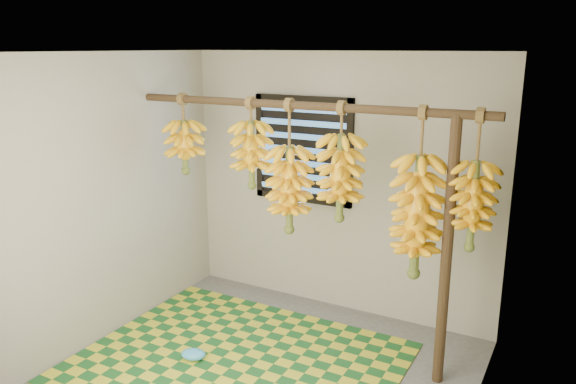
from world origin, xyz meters
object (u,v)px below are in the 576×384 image
Objects in this scene: banana_bunch_f at (473,206)px; plastic_bag at (193,354)px; banana_bunch_e at (417,217)px; banana_bunch_b at (252,155)px; woven_mat at (237,362)px; banana_bunch_a at (185,147)px; support_post at (447,256)px; banana_bunch_c at (289,190)px; banana_bunch_d at (340,178)px.

plastic_bag is at bearing -161.15° from banana_bunch_f.
banana_bunch_f is (0.38, 0.00, 0.14)m from banana_bunch_e.
woven_mat is at bearing -72.53° from banana_bunch_b.
woven_mat is 1.87m from banana_bunch_a.
support_post is 0.34m from banana_bunch_e.
woven_mat is 3.27× the size of banana_bunch_b.
banana_bunch_b is at bearing 180.00° from banana_bunch_c.
banana_bunch_b is at bearing -180.00° from banana_bunch_f.
banana_bunch_a is 0.71× the size of banana_bunch_f.
banana_bunch_f is (0.98, 0.00, -0.08)m from banana_bunch_d.
banana_bunch_c is (0.19, 0.53, 1.32)m from woven_mat.
plastic_bag is 2.07m from banana_bunch_e.
banana_bunch_a is at bearing 148.45° from woven_mat.
banana_bunch_a reaches higher than plastic_bag.
support_post is 0.96m from banana_bunch_d.
woven_mat is 1.83m from banana_bunch_e.
plastic_bag is 0.29× the size of banana_bunch_a.
banana_bunch_d and banana_bunch_e have the same top height.
plastic_bag is 0.21× the size of banana_bunch_f.
support_post is 2.68× the size of banana_bunch_b.
banana_bunch_c is 0.86× the size of banana_bunch_e.
woven_mat is 2.68× the size of banana_bunch_d.
banana_bunch_e is (1.56, 0.66, 1.20)m from plastic_bag.
banana_bunch_a is (-2.31, 0.00, 0.59)m from support_post.
plastic_bag is at bearing -157.57° from woven_mat.
banana_bunch_c reaches higher than woven_mat.
plastic_bag is at bearing -157.00° from banana_bunch_e.
support_post is 2.13m from plastic_bag.
support_post is 0.82× the size of woven_mat.
banana_bunch_b is (-0.17, 0.53, 1.57)m from woven_mat.
support_post is 2.38m from banana_bunch_a.
banana_bunch_e is at bearing 0.00° from banana_bunch_c.
support_post is at bearing 0.00° from banana_bunch_c.
banana_bunch_a and banana_bunch_d have the same top height.
plastic_bag reaches higher than woven_mat.
plastic_bag is 0.22× the size of banana_bunch_d.
woven_mat is 2.18m from banana_bunch_f.
support_post is 2.04× the size of banana_bunch_f.
banana_bunch_e is at bearing 23.00° from plastic_bag.
banana_bunch_a is at bearing 180.00° from banana_bunch_b.
plastic_bag is 2.44m from banana_bunch_f.
banana_bunch_c is at bearing -0.00° from banana_bunch_b.
banana_bunch_f is at bearing 0.00° from support_post.
banana_bunch_b reaches higher than support_post.
banana_bunch_c is 0.46m from banana_bunch_d.
woven_mat is at bearing -31.55° from banana_bunch_a.
banana_bunch_e reaches higher than support_post.
banana_bunch_a is 2.11m from banana_bunch_e.
support_post is 2.87× the size of banana_bunch_a.
banana_bunch_b and banana_bunch_e have the same top height.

